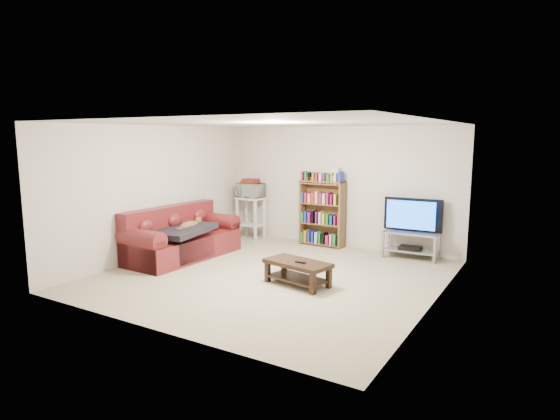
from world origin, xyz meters
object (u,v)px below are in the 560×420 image
Objects in this scene: coffee_table at (298,268)px; bookshelf at (322,212)px; sofa at (180,240)px; tv_stand at (411,240)px.

bookshelf is (-0.82, 2.50, 0.43)m from coffee_table.
bookshelf is at bearing 51.81° from sofa.
coffee_table is 2.67m from bookshelf.
coffee_table is at bearing -71.34° from bookshelf.
bookshelf is at bearing 119.24° from coffee_table.
tv_stand is (1.01, 2.42, 0.08)m from coffee_table.
bookshelf is (-1.83, 0.08, 0.35)m from tv_stand.
tv_stand is at bearing -2.05° from bookshelf.
sofa is 1.66× the size of bookshelf.
tv_stand is (3.64, 2.11, 0.00)m from sofa.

